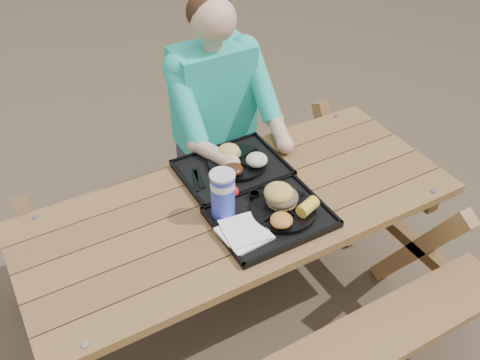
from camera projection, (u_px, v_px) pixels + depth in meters
ground at (240, 316)px, 2.67m from camera, size 60.00×60.00×0.00m
picnic_table at (240, 266)px, 2.43m from camera, size 1.80×1.49×0.75m
tray_near at (271, 218)px, 2.11m from camera, size 0.45×0.35×0.02m
tray_far at (232, 169)px, 2.35m from camera, size 0.45×0.35×0.02m
plate_near at (283, 210)px, 2.12m from camera, size 0.26×0.26×0.02m
plate_far at (237, 163)px, 2.36m from camera, size 0.26×0.26×0.02m
napkin_stack at (244, 233)px, 2.02m from camera, size 0.18×0.18×0.02m
soda_cup at (223, 195)px, 2.06m from camera, size 0.09×0.09×0.19m
condiment_bbq at (254, 195)px, 2.18m from camera, size 0.04×0.04×0.03m
condiment_mustard at (268, 190)px, 2.21m from camera, size 0.04×0.04×0.03m
sandwich at (282, 190)px, 2.10m from camera, size 0.13×0.13×0.13m
mac_cheese at (281, 220)px, 2.03m from camera, size 0.09×0.09×0.04m
corn_cob at (308, 207)px, 2.08m from camera, size 0.11×0.11×0.05m
cutlery_far at (199, 178)px, 2.29m from camera, size 0.05×0.14×0.01m
burger at (229, 149)px, 2.35m from camera, size 0.10×0.10×0.09m
baked_beans at (233, 169)px, 2.28m from camera, size 0.09×0.09×0.04m
potato_salad at (257, 160)px, 2.31m from camera, size 0.10×0.10×0.05m
diner at (216, 136)px, 2.76m from camera, size 0.48×0.84×1.28m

